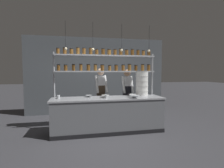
# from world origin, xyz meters

# --- Properties ---
(ground_plane) EXTENTS (40.00, 40.00, 0.00)m
(ground_plane) POSITION_xyz_m (0.00, 0.00, 0.00)
(ground_plane) COLOR #3D3D42
(back_wall) EXTENTS (5.36, 0.12, 2.91)m
(back_wall) POSITION_xyz_m (0.00, 2.27, 1.45)
(back_wall) COLOR #4C5156
(back_wall) RESTS_ON ground_plane
(prep_counter) EXTENTS (2.96, 0.76, 0.92)m
(prep_counter) POSITION_xyz_m (0.00, -0.00, 0.46)
(prep_counter) COLOR slate
(prep_counter) RESTS_ON ground_plane
(spice_shelf_unit) EXTENTS (2.84, 0.28, 2.26)m
(spice_shelf_unit) POSITION_xyz_m (0.01, 0.33, 1.82)
(spice_shelf_unit) COLOR #999BA0
(spice_shelf_unit) RESTS_ON ground_plane
(chef_left) EXTENTS (0.40, 0.32, 1.72)m
(chef_left) POSITION_xyz_m (-0.08, 0.80, 0.99)
(chef_left) COLOR black
(chef_left) RESTS_ON ground_plane
(chef_center) EXTENTS (0.38, 0.31, 1.68)m
(chef_center) POSITION_xyz_m (0.75, 0.76, 0.97)
(chef_center) COLOR black
(chef_center) RESTS_ON ground_plane
(container_stack) EXTENTS (0.37, 0.37, 0.71)m
(container_stack) POSITION_xyz_m (1.03, 0.22, 1.27)
(container_stack) COLOR white
(container_stack) RESTS_ON prep_counter
(prep_bowl_near_left) EXTENTS (0.19, 0.19, 0.05)m
(prep_bowl_near_left) POSITION_xyz_m (-0.50, 0.21, 0.95)
(prep_bowl_near_left) COLOR #B2B7BC
(prep_bowl_near_left) RESTS_ON prep_counter
(prep_bowl_center_front) EXTENTS (0.23, 0.23, 0.06)m
(prep_bowl_center_front) POSITION_xyz_m (-0.06, 0.06, 0.95)
(prep_bowl_center_front) COLOR silver
(prep_bowl_center_front) RESTS_ON prep_counter
(prep_bowl_center_back) EXTENTS (0.21, 0.21, 0.06)m
(prep_bowl_center_back) POSITION_xyz_m (0.71, 0.12, 0.95)
(prep_bowl_center_back) COLOR white
(prep_bowl_center_back) RESTS_ON prep_counter
(prep_bowl_near_right) EXTENTS (0.27, 0.27, 0.07)m
(prep_bowl_near_right) POSITION_xyz_m (0.66, -0.23, 0.96)
(prep_bowl_near_right) COLOR #B2B7BC
(prep_bowl_near_right) RESTS_ON prep_counter
(serving_cup_front) EXTENTS (0.08, 0.08, 0.09)m
(serving_cup_front) POSITION_xyz_m (-0.08, -0.14, 0.96)
(serving_cup_front) COLOR #B2B7BC
(serving_cup_front) RESTS_ON prep_counter
(serving_cup_by_board) EXTENTS (0.09, 0.09, 0.09)m
(serving_cup_by_board) POSITION_xyz_m (-1.28, 0.09, 0.96)
(serving_cup_by_board) COLOR #B2B7BC
(serving_cup_by_board) RESTS_ON prep_counter
(pendant_light_row) EXTENTS (2.28, 0.07, 0.72)m
(pendant_light_row) POSITION_xyz_m (0.01, 0.00, 2.21)
(pendant_light_row) COLOR black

